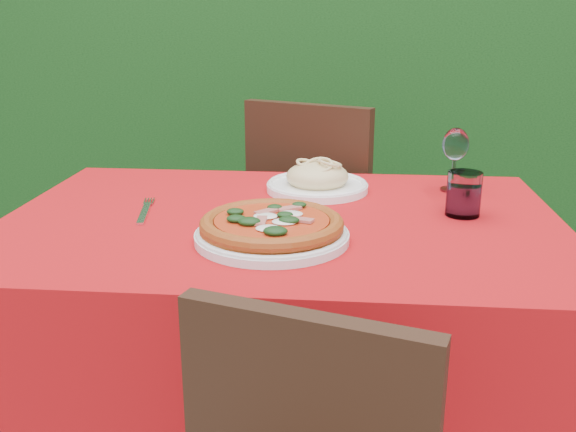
# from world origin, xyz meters

# --- Properties ---
(hedge) EXTENTS (3.20, 0.55, 1.78)m
(hedge) POSITION_xyz_m (0.00, 1.55, 0.92)
(hedge) COLOR black
(hedge) RESTS_ON ground
(dining_table) EXTENTS (1.26, 0.86, 0.75)m
(dining_table) POSITION_xyz_m (0.00, 0.00, 0.60)
(dining_table) COLOR #4A2917
(dining_table) RESTS_ON ground
(chair_far) EXTENTS (0.55, 0.55, 0.93)m
(chair_far) POSITION_xyz_m (0.06, 0.65, 0.53)
(chair_far) COLOR black
(chair_far) RESTS_ON ground
(pizza_plate) EXTENTS (0.37, 0.37, 0.06)m
(pizza_plate) POSITION_xyz_m (-0.00, -0.15, 0.78)
(pizza_plate) COLOR silver
(pizza_plate) RESTS_ON dining_table
(pasta_plate) EXTENTS (0.26, 0.26, 0.07)m
(pasta_plate) POSITION_xyz_m (0.07, 0.24, 0.77)
(pasta_plate) COLOR white
(pasta_plate) RESTS_ON dining_table
(water_glass) EXTENTS (0.08, 0.08, 0.10)m
(water_glass) POSITION_xyz_m (0.41, 0.05, 0.79)
(water_glass) COLOR silver
(water_glass) RESTS_ON dining_table
(wine_glass) EXTENTS (0.07, 0.07, 0.16)m
(wine_glass) POSITION_xyz_m (0.42, 0.27, 0.86)
(wine_glass) COLOR silver
(wine_glass) RESTS_ON dining_table
(fork) EXTENTS (0.07, 0.22, 0.01)m
(fork) POSITION_xyz_m (-0.32, -0.01, 0.75)
(fork) COLOR silver
(fork) RESTS_ON dining_table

